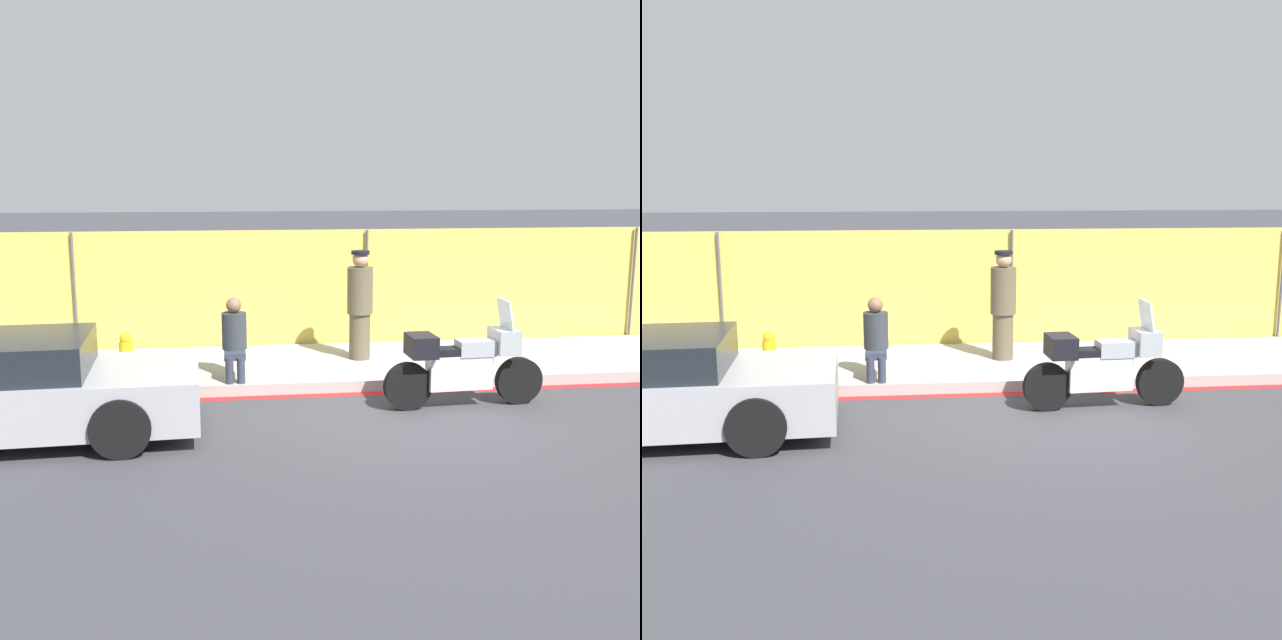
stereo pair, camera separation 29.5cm
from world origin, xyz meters
TOP-DOWN VIEW (x-y plane):
  - ground_plane at (0.00, 0.00)m, footprint 120.00×120.00m
  - sidewalk at (0.00, 2.54)m, footprint 38.32×2.64m
  - curb_paint_stripe at (0.00, 1.13)m, footprint 38.32×0.18m
  - storefront_fence at (-0.00, 3.94)m, footprint 36.40×0.17m
  - motorcycle at (0.72, 0.35)m, footprint 2.31×0.58m
  - officer_standing at (-0.34, 2.62)m, footprint 0.43×0.43m
  - person_seated_on_curb at (-2.43, 1.65)m, footprint 0.38×0.64m
  - fire_hydrant at (-4.11, 2.24)m, footprint 0.21×0.27m

SIDE VIEW (x-z plane):
  - ground_plane at x=0.00m, z-range 0.00..0.00m
  - curb_paint_stripe at x=0.00m, z-range 0.00..0.01m
  - sidewalk at x=0.00m, z-range 0.00..0.17m
  - fire_hydrant at x=-4.11m, z-range 0.17..0.80m
  - motorcycle at x=0.72m, z-range -0.14..1.37m
  - person_seated_on_curb at x=-2.43m, z-range 0.23..1.46m
  - officer_standing at x=-0.34m, z-range 0.19..2.01m
  - storefront_fence at x=0.00m, z-range 0.00..2.24m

